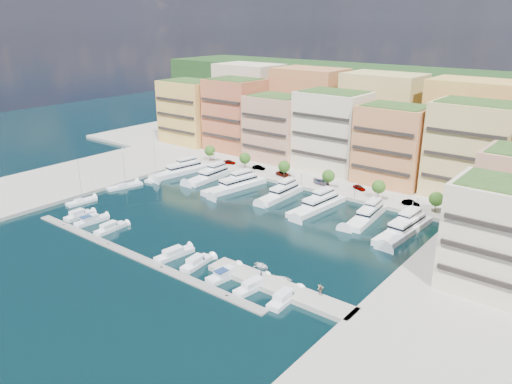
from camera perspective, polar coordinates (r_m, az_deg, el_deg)
ground at (r=128.90m, az=-2.50°, el=-3.03°), size 400.00×400.00×0.00m
north_quay at (r=177.82m, az=10.65°, el=2.98°), size 220.00×64.00×2.00m
east_quay at (r=96.85m, az=23.79°, el=-12.87°), size 34.00×76.00×2.00m
west_quay at (r=169.66m, az=-20.44°, el=1.29°), size 34.00×76.00×2.00m
hillside at (r=220.26m, az=16.58°, el=5.65°), size 240.00×40.00×58.00m
south_pontoon at (r=112.21m, az=-13.81°, el=-7.15°), size 72.00×2.20×0.35m
finger_pier at (r=96.66m, az=2.59°, el=-11.12°), size 32.00×5.00×2.00m
apartment_0 at (r=204.14m, az=-7.53°, el=9.08°), size 22.00×16.50×24.80m
apartment_1 at (r=190.54m, az=-2.41°, el=8.81°), size 20.00×16.50×26.80m
apartment_2 at (r=176.60m, az=2.39°, el=7.31°), size 20.00×15.50×22.80m
apartment_3 at (r=166.84m, az=8.69°, el=6.92°), size 22.00×16.50×25.80m
apartment_4 at (r=155.87m, az=15.34°, el=5.21°), size 20.00×15.50×23.80m
apartment_5 at (r=150.58m, az=23.37°, el=4.41°), size 22.00×16.50×26.80m
apartment_east_b at (r=100.70m, az=26.18°, el=-4.73°), size 18.00×14.50×20.80m
backblock_0 at (r=213.86m, az=-0.80°, el=10.43°), size 26.00×18.00×30.00m
backblock_1 at (r=196.57m, az=6.11°, el=9.54°), size 26.00×18.00×30.00m
backblock_2 at (r=182.61m, az=14.15°, el=8.33°), size 26.00×18.00×30.00m
backblock_3 at (r=172.77m, az=23.24°, el=6.75°), size 26.00×18.00×30.00m
tree_0 at (r=176.59m, az=-5.30°, el=4.72°), size 3.80×3.80×5.65m
tree_1 at (r=166.31m, az=-1.28°, el=3.88°), size 3.80×3.80×5.65m
tree_2 at (r=156.98m, az=3.24°, el=2.92°), size 3.80×3.80×5.65m
tree_3 at (r=148.79m, az=8.28°, el=1.82°), size 3.80×3.80×5.65m
tree_4 at (r=141.94m, az=13.85°, el=0.58°), size 3.80×3.80×5.65m
tree_5 at (r=136.62m, az=19.91°, el=-0.77°), size 3.80×3.80×5.65m
lamppost_0 at (r=172.55m, az=-4.84°, el=4.07°), size 0.30×0.30×4.20m
lamppost_1 at (r=161.20m, az=-0.15°, el=3.05°), size 0.30×0.30×4.20m
lamppost_2 at (r=151.14m, az=5.21°, el=1.85°), size 0.30×0.30×4.20m
lamppost_3 at (r=142.66m, az=11.25°, el=0.48°), size 0.30×0.30×4.20m
lamppost_4 at (r=136.04m, az=17.97°, el=-1.04°), size 0.30×0.30×4.20m
yacht_0 at (r=167.36m, az=-8.49°, el=2.51°), size 7.54×22.03×7.30m
yacht_1 at (r=160.49m, az=-5.20°, el=1.87°), size 5.59×18.28×7.30m
yacht_2 at (r=151.14m, az=-2.22°, el=0.88°), size 8.15×22.70×7.30m
yacht_3 at (r=143.81m, az=2.97°, el=-0.11°), size 4.34×17.68×7.30m
yacht_4 at (r=135.88m, az=7.13°, el=-1.47°), size 6.52×21.22×7.30m
yacht_5 at (r=130.91m, az=12.61°, el=-2.57°), size 5.86×18.43×7.30m
yacht_6 at (r=125.47m, az=16.66°, el=-3.91°), size 6.22×22.42×7.30m
cruiser_0 at (r=137.05m, az=-19.64°, el=-2.55°), size 2.96×7.53×2.55m
cruiser_1 at (r=132.53m, az=-18.32°, el=-3.13°), size 3.24×8.75×2.66m
cruiser_2 at (r=126.46m, az=-16.32°, el=-4.02°), size 2.93×8.55×2.55m
cruiser_5 at (r=110.11m, az=-9.33°, el=-7.04°), size 3.65×9.38×2.55m
cruiser_6 at (r=105.71m, az=-6.82°, el=-8.08°), size 3.34×8.12×2.55m
cruiser_7 at (r=100.71m, az=-3.52°, el=-9.43°), size 3.87×8.65×2.66m
cruiser_8 at (r=96.65m, az=-0.26°, el=-10.73°), size 3.62×9.14×2.55m
cruiser_9 at (r=93.00m, az=3.25°, el=-12.07°), size 3.17×8.66×2.55m
sailboat_2 at (r=162.29m, az=-11.44°, el=1.47°), size 3.97×7.89×13.20m
sailboat_0 at (r=147.45m, az=-19.34°, el=-1.09°), size 3.64×8.54×13.20m
sailboat_1 at (r=157.21m, az=-14.80°, el=0.62°), size 5.32×11.19×13.20m
tender_1 at (r=100.45m, az=2.15°, el=-9.61°), size 1.73×1.60×0.75m
tender_0 at (r=104.29m, az=0.64°, el=-8.44°), size 3.87×2.97×0.75m
tender_2 at (r=99.62m, az=3.20°, el=-9.90°), size 4.00×3.27×0.73m
tender_3 at (r=97.58m, az=7.39°, el=-10.66°), size 2.14×2.02×0.90m
car_0 at (r=173.18m, az=-3.06°, el=3.45°), size 4.69×3.10×1.48m
car_1 at (r=166.46m, az=0.31°, el=2.82°), size 4.55×2.37×1.43m
car_2 at (r=159.78m, az=3.16°, el=2.09°), size 5.77×3.68×1.48m
car_3 at (r=152.77m, az=7.51°, el=1.15°), size 5.44×2.54×1.54m
car_4 at (r=149.84m, az=11.72°, el=0.52°), size 4.63×3.25×1.46m
car_5 at (r=140.54m, az=17.27°, el=-1.22°), size 4.77×2.02×1.53m
person_0 at (r=98.61m, az=0.60°, el=-9.19°), size 0.77×0.73×1.76m
person_1 at (r=93.44m, az=7.39°, el=-11.10°), size 0.87×0.69×1.75m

